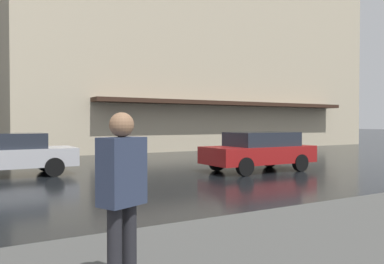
{
  "coord_description": "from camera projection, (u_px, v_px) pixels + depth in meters",
  "views": [
    {
      "loc": [
        -8.47,
        -5.25,
        1.73
      ],
      "look_at": [
        3.64,
        -12.27,
        1.42
      ],
      "focal_mm": 36.49,
      "sensor_mm": 36.0,
      "label": 1
    }
  ],
  "objects": [
    {
      "name": "haussmann_block_corner",
      "position": [
        176.0,
        31.0,
        32.06
      ],
      "size": [
        16.39,
        26.29,
        19.12
      ],
      "color": "beige",
      "rests_on": "ground_plane"
    },
    {
      "name": "car_silver",
      "position": [
        8.0,
        153.0,
        12.69
      ],
      "size": [
        1.85,
        4.1,
        1.41
      ],
      "color": "#B7B7BC",
      "rests_on": "ground_plane"
    },
    {
      "name": "pedestrian_approaching_kerb",
      "position": [
        122.0,
        191.0,
        3.43
      ],
      "size": [
        0.38,
        0.46,
        1.68
      ],
      "color": "#2D3851",
      "rests_on": "sidewalk_pavement"
    },
    {
      "name": "car_red",
      "position": [
        259.0,
        150.0,
        14.12
      ],
      "size": [
        1.85,
        4.1,
        1.41
      ],
      "color": "maroon",
      "rests_on": "ground_plane"
    }
  ]
}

